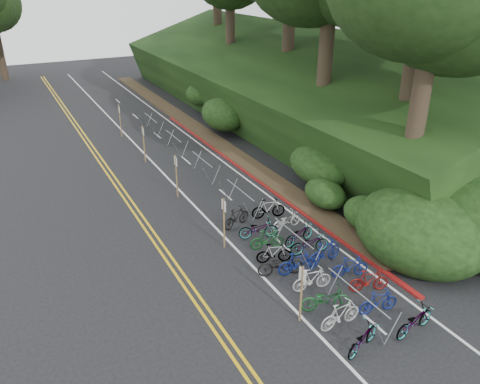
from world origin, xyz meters
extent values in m
plane|color=black|center=(0.00, 0.00, 0.00)|extent=(120.00, 120.00, 0.00)
cube|color=gold|center=(-2.15, 10.00, 0.00)|extent=(0.12, 80.00, 0.01)
cube|color=gold|center=(-1.85, 10.00, 0.00)|extent=(0.12, 80.00, 0.01)
cube|color=silver|center=(1.00, 10.00, 0.00)|extent=(0.12, 80.00, 0.01)
cube|color=silver|center=(5.20, 10.00, 0.00)|extent=(0.12, 80.00, 0.01)
cube|color=silver|center=(3.10, -2.00, 0.00)|extent=(0.10, 1.60, 0.01)
cube|color=silver|center=(3.10, 4.00, 0.00)|extent=(0.10, 1.60, 0.01)
cube|color=silver|center=(3.10, 10.00, 0.00)|extent=(0.10, 1.60, 0.01)
cube|color=silver|center=(3.10, 16.00, 0.00)|extent=(0.10, 1.60, 0.01)
cube|color=silver|center=(3.10, 22.00, 0.00)|extent=(0.10, 1.60, 0.01)
cube|color=silver|center=(3.10, 28.00, 0.00)|extent=(0.10, 1.60, 0.01)
cube|color=silver|center=(3.10, 34.00, 0.00)|extent=(0.10, 1.60, 0.01)
cube|color=maroon|center=(5.70, 12.00, 0.05)|extent=(0.25, 28.00, 0.10)
cube|color=black|center=(13.50, 22.00, 2.80)|extent=(12.32, 44.00, 9.11)
cube|color=#382819|center=(6.40, 22.00, 0.08)|extent=(1.40, 44.00, 0.16)
ellipsoid|color=#284C19|center=(7.20, 3.00, 1.04)|extent=(2.00, 2.80, 1.60)
ellipsoid|color=#284C19|center=(8.00, 8.00, 1.55)|extent=(2.60, 3.64, 2.08)
ellipsoid|color=#284C19|center=(9.20, 14.00, 1.99)|extent=(2.20, 3.08, 1.76)
ellipsoid|color=#284C19|center=(7.80, 20.00, 1.56)|extent=(3.00, 4.20, 2.40)
ellipsoid|color=#284C19|center=(8.50, 26.00, 1.73)|extent=(2.40, 3.36, 1.92)
ellipsoid|color=#284C19|center=(9.80, 30.00, 2.41)|extent=(2.80, 3.92, 2.24)
ellipsoid|color=#284C19|center=(7.00, 6.00, 0.90)|extent=(1.80, 2.52, 1.44)
ellipsoid|color=#284C19|center=(10.00, 18.00, 2.60)|extent=(3.20, 4.48, 2.56)
ellipsoid|color=black|center=(8.00, 0.50, 1.21)|extent=(5.28, 6.16, 3.52)
cylinder|color=#2D2319|center=(9.50, 3.00, 4.43)|extent=(0.84, 0.84, 6.45)
ellipsoid|color=black|center=(9.50, 3.00, 10.30)|extent=(8.82, 8.82, 8.38)
cylinder|color=#2D2319|center=(12.00, 6.00, 6.77)|extent=(0.92, 0.92, 7.94)
cylinder|color=#2D2319|center=(11.00, 12.00, 6.22)|extent=(0.90, 0.90, 7.45)
cylinder|color=#2D2319|center=(13.50, 20.00, 7.42)|extent=(0.95, 0.95, 8.44)
cylinder|color=#2D2319|center=(12.50, 28.00, 6.27)|extent=(0.87, 0.87, 6.95)
cylinder|color=#2D2319|center=(15.00, 36.00, 7.47)|extent=(0.92, 0.92, 7.94)
cylinder|color=#2D2319|center=(-6.00, 50.00, 2.98)|extent=(0.82, 0.82, 5.96)
cylinder|color=gray|center=(2.63, -1.63, 1.23)|extent=(0.05, 3.27, 0.05)
cylinder|color=gray|center=(2.35, -3.16, 0.62)|extent=(0.62, 0.04, 1.22)
cylinder|color=gray|center=(2.91, -3.16, 0.62)|extent=(0.62, 0.04, 1.22)
cylinder|color=gray|center=(2.35, -0.09, 0.62)|extent=(0.62, 0.04, 1.22)
cylinder|color=gray|center=(2.91, -0.09, 0.62)|extent=(0.62, 0.04, 1.22)
cylinder|color=gray|center=(3.00, 3.00, 1.15)|extent=(0.05, 3.00, 0.05)
cylinder|color=gray|center=(2.72, 1.60, 0.57)|extent=(0.58, 0.04, 1.13)
cylinder|color=gray|center=(3.28, 1.60, 0.57)|extent=(0.58, 0.04, 1.13)
cylinder|color=gray|center=(2.72, 4.40, 0.57)|extent=(0.58, 0.04, 1.13)
cylinder|color=gray|center=(3.28, 4.40, 0.57)|extent=(0.58, 0.04, 1.13)
cylinder|color=gray|center=(3.00, 8.00, 1.15)|extent=(0.05, 3.00, 0.05)
cylinder|color=gray|center=(2.72, 6.60, 0.57)|extent=(0.58, 0.04, 1.13)
cylinder|color=gray|center=(3.28, 6.60, 0.57)|extent=(0.58, 0.04, 1.13)
cylinder|color=gray|center=(2.72, 9.40, 0.57)|extent=(0.58, 0.04, 1.13)
cylinder|color=gray|center=(3.28, 9.40, 0.57)|extent=(0.58, 0.04, 1.13)
cylinder|color=gray|center=(3.00, 13.00, 1.15)|extent=(0.05, 3.00, 0.05)
cylinder|color=gray|center=(2.72, 11.60, 0.57)|extent=(0.58, 0.04, 1.13)
cylinder|color=gray|center=(3.28, 11.60, 0.57)|extent=(0.58, 0.04, 1.13)
cylinder|color=gray|center=(2.72, 14.40, 0.57)|extent=(0.58, 0.04, 1.13)
cylinder|color=gray|center=(3.28, 14.40, 0.57)|extent=(0.58, 0.04, 1.13)
cylinder|color=gray|center=(3.00, 18.00, 1.15)|extent=(0.05, 3.00, 0.05)
cylinder|color=gray|center=(2.72, 16.60, 0.57)|extent=(0.58, 0.04, 1.13)
cylinder|color=gray|center=(3.28, 16.60, 0.57)|extent=(0.58, 0.04, 1.13)
cylinder|color=gray|center=(2.72, 19.40, 0.57)|extent=(0.58, 0.04, 1.13)
cylinder|color=gray|center=(3.28, 19.40, 0.57)|extent=(0.58, 0.04, 1.13)
cylinder|color=gray|center=(3.00, 23.00, 1.15)|extent=(0.05, 3.00, 0.05)
cylinder|color=gray|center=(2.72, 21.60, 0.57)|extent=(0.58, 0.04, 1.13)
cylinder|color=gray|center=(3.28, 21.60, 0.57)|extent=(0.58, 0.04, 1.13)
cylinder|color=gray|center=(2.72, 24.40, 0.57)|extent=(0.58, 0.04, 1.13)
cylinder|color=gray|center=(3.28, 24.40, 0.57)|extent=(0.58, 0.04, 1.13)
cylinder|color=brown|center=(0.83, -0.76, 1.17)|extent=(0.08, 0.08, 2.34)
cube|color=silver|center=(0.83, -0.76, 1.99)|extent=(0.02, 0.40, 0.50)
cylinder|color=brown|center=(0.60, 5.00, 1.25)|extent=(0.08, 0.08, 2.50)
cube|color=silver|center=(0.60, 5.00, 2.15)|extent=(0.02, 0.40, 0.50)
cylinder|color=brown|center=(0.60, 11.00, 1.25)|extent=(0.08, 0.08, 2.50)
cube|color=silver|center=(0.60, 11.00, 2.15)|extent=(0.02, 0.40, 0.50)
cylinder|color=brown|center=(0.60, 17.00, 1.25)|extent=(0.08, 0.08, 2.50)
cube|color=silver|center=(0.60, 17.00, 2.15)|extent=(0.02, 0.40, 0.50)
cylinder|color=brown|center=(0.60, 23.00, 1.25)|extent=(0.08, 0.08, 2.50)
cube|color=silver|center=(0.60, 23.00, 2.15)|extent=(0.02, 0.40, 0.50)
imported|color=black|center=(1.72, 1.97, 0.51)|extent=(1.24, 2.07, 1.03)
imported|color=slate|center=(1.85, -2.91, 0.45)|extent=(1.13, 1.83, 0.91)
imported|color=slate|center=(4.02, -3.10, 0.49)|extent=(0.91, 1.96, 0.99)
imported|color=beige|center=(1.92, -1.67, 0.52)|extent=(0.55, 1.76, 1.05)
imported|color=navy|center=(3.64, -1.72, 0.48)|extent=(0.73, 1.65, 0.96)
imported|color=#144C1E|center=(2.01, -0.69, 0.49)|extent=(1.25, 1.99, 0.99)
imported|color=maroon|center=(4.21, -0.57, 0.49)|extent=(0.98, 1.69, 0.98)
imported|color=beige|center=(2.28, 0.54, 0.50)|extent=(0.74, 1.72, 1.00)
imported|color=navy|center=(4.20, 0.55, 0.48)|extent=(0.87, 1.65, 0.95)
imported|color=navy|center=(2.40, 1.72, 0.52)|extent=(0.81, 1.79, 1.04)
imported|color=navy|center=(3.87, 1.84, 0.55)|extent=(0.71, 1.87, 1.09)
imported|color=slate|center=(1.96, 2.89, 0.47)|extent=(0.93, 1.63, 0.94)
imported|color=slate|center=(3.77, 2.81, 0.49)|extent=(0.94, 1.95, 0.98)
imported|color=#144C1E|center=(2.27, 3.99, 0.48)|extent=(0.84, 1.66, 0.96)
imported|color=slate|center=(3.83, 3.74, 0.48)|extent=(1.03, 1.92, 0.96)
imported|color=slate|center=(2.39, 5.01, 0.49)|extent=(1.21, 1.98, 0.98)
imported|color=beige|center=(4.07, 5.17, 0.44)|extent=(0.74, 1.71, 0.87)
imported|color=black|center=(1.99, 6.48, 0.51)|extent=(0.99, 1.76, 1.02)
imported|color=slate|center=(3.85, 6.53, 0.53)|extent=(0.91, 1.84, 1.06)
camera|label=1|loc=(-7.30, -11.59, 11.49)|focal=35.00mm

